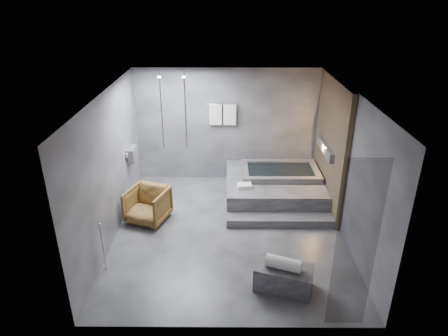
{
  "coord_description": "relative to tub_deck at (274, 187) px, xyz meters",
  "views": [
    {
      "loc": [
        -0.06,
        -6.8,
        4.49
      ],
      "look_at": [
        -0.1,
        0.3,
        1.26
      ],
      "focal_mm": 32.0,
      "sensor_mm": 36.0,
      "label": 1
    }
  ],
  "objects": [
    {
      "name": "rolled_towel",
      "position": [
        -0.2,
        -3.14,
        0.26
      ],
      "size": [
        0.6,
        0.39,
        0.2
      ],
      "primitive_type": "cylinder",
      "rotation": [
        0.0,
        1.57,
        -0.36
      ],
      "color": "white",
      "rests_on": "concrete_bench"
    },
    {
      "name": "deck_towel",
      "position": [
        -0.71,
        -0.51,
        0.29
      ],
      "size": [
        0.33,
        0.26,
        0.08
      ],
      "primitive_type": "cube",
      "rotation": [
        0.0,
        0.0,
        0.12
      ],
      "color": "white",
      "rests_on": "tub_deck"
    },
    {
      "name": "concrete_bench",
      "position": [
        -0.17,
        -3.1,
        -0.05
      ],
      "size": [
        1.02,
        0.76,
        0.41
      ],
      "primitive_type": "cube",
      "rotation": [
        0.0,
        0.0,
        -0.32
      ],
      "color": "#313134",
      "rests_on": "ground"
    },
    {
      "name": "room",
      "position": [
        -0.65,
        -1.21,
        1.48
      ],
      "size": [
        5.0,
        5.04,
        2.82
      ],
      "color": "#303033",
      "rests_on": "ground"
    },
    {
      "name": "tub_step",
      "position": [
        0.0,
        -1.18,
        -0.16
      ],
      "size": [
        2.2,
        0.36,
        0.18
      ],
      "primitive_type": "cube",
      "color": "#363639",
      "rests_on": "ground"
    },
    {
      "name": "driftwood_chair",
      "position": [
        -2.74,
        -1.04,
        0.11
      ],
      "size": [
        0.99,
        1.01,
        0.72
      ],
      "primitive_type": "imported",
      "rotation": [
        0.0,
        0.0,
        -0.34
      ],
      "color": "#442C11",
      "rests_on": "ground"
    },
    {
      "name": "tub_deck",
      "position": [
        0.0,
        0.0,
        0.0
      ],
      "size": [
        2.2,
        2.0,
        0.5
      ],
      "primitive_type": "cube",
      "color": "#363639",
      "rests_on": "ground"
    }
  ]
}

